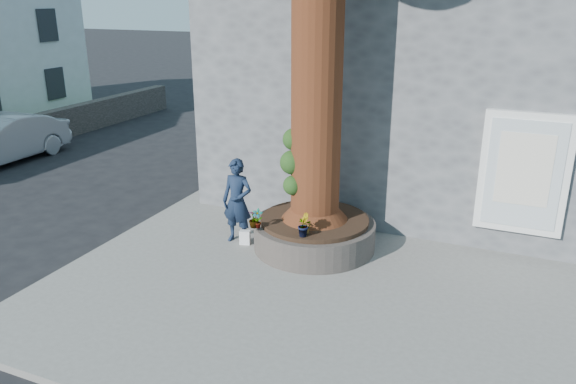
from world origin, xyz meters
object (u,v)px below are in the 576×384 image
at_px(man, 237,201).
at_px(car_silver, 1,140).
at_px(woman, 320,181).
at_px(planter, 314,233).

xyz_separation_m(man, car_silver, (-9.13, 2.43, -0.27)).
bearing_deg(car_silver, woman, -3.88).
xyz_separation_m(planter, man, (-1.47, -0.32, 0.54)).
bearing_deg(woman, car_silver, -147.52).
bearing_deg(man, car_silver, 164.07).
bearing_deg(man, woman, 58.31).
height_order(planter, woman, woman).
height_order(man, car_silver, man).
distance_m(planter, car_silver, 10.81).
bearing_deg(planter, car_silver, 168.73).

